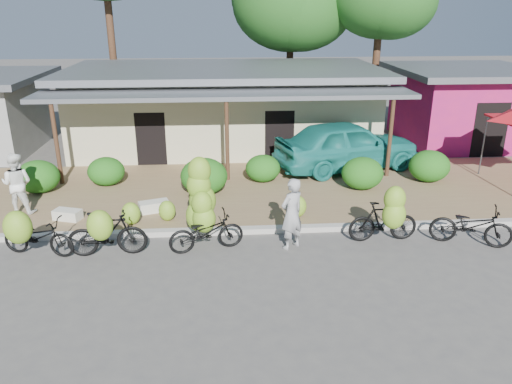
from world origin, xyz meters
TOP-DOWN VIEW (x-y plane):
  - ground at (0.00, 0.00)m, footprint 100.00×100.00m
  - sidewalk at (0.00, 5.00)m, footprint 60.00×6.00m
  - curb at (0.00, 2.00)m, footprint 60.00×0.25m
  - shop_main at (0.00, 10.93)m, footprint 13.00×8.50m
  - shop_pink at (10.50, 10.99)m, footprint 6.00×6.00m
  - tree_center_right at (3.31, 16.61)m, footprint 6.00×5.95m
  - hedge_0 at (-6.06, 5.29)m, footprint 1.35×1.21m
  - hedge_1 at (-4.04, 5.84)m, footprint 1.22×1.09m
  - hedge_2 at (-0.77, 4.78)m, footprint 1.49×1.34m
  - hedge_3 at (1.19, 5.83)m, footprint 1.18×1.06m
  - hedge_4 at (4.35, 4.87)m, footprint 1.35×1.22m
  - hedge_5 at (6.82, 5.44)m, footprint 1.38×1.24m
  - bike_far_left at (-4.74, 0.99)m, footprint 1.96×1.45m
  - bike_left at (-3.01, 0.87)m, footprint 1.94×1.21m
  - bike_center at (-0.69, 1.32)m, footprint 1.99×1.38m
  - bike_right at (3.92, 1.12)m, footprint 1.83×1.18m
  - bike_far_right at (6.08, 0.90)m, footprint 2.12×1.36m
  - loose_banana_a at (-2.71, 2.53)m, footprint 0.51×0.43m
  - loose_banana_b at (-1.75, 2.72)m, footprint 0.47×0.40m
  - loose_banana_c at (1.91, 2.72)m, footprint 0.50×0.43m
  - sack_near at (-2.20, 3.42)m, footprint 0.93×0.65m
  - sack_far at (-4.55, 3.00)m, footprint 0.83×0.60m
  - vendor at (1.50, 1.06)m, footprint 0.81×0.75m
  - bystander at (-6.03, 3.60)m, footprint 0.91×0.74m
  - teal_van at (4.35, 7.00)m, footprint 5.66×3.48m

SIDE VIEW (x-z plane):
  - ground at x=0.00m, z-range 0.00..0.00m
  - sidewalk at x=0.00m, z-range 0.00..0.12m
  - curb at x=0.00m, z-range 0.00..0.15m
  - sack_far at x=-4.55m, z-range 0.12..0.40m
  - sack_near at x=-2.20m, z-range 0.12..0.42m
  - loose_banana_b at x=-1.75m, z-range 0.12..0.71m
  - loose_banana_c at x=1.91m, z-range 0.12..0.75m
  - loose_banana_a at x=-2.71m, z-range 0.12..0.76m
  - bike_far_right at x=6.08m, z-range 0.00..1.05m
  - hedge_3 at x=1.19m, z-range 0.12..1.04m
  - bike_far_left at x=-4.74m, z-range -0.12..1.31m
  - hedge_1 at x=-4.04m, z-range 0.12..1.07m
  - hedge_0 at x=-6.06m, z-range 0.12..1.17m
  - hedge_4 at x=4.35m, z-range 0.12..1.18m
  - bike_left at x=-3.01m, z-range -0.08..1.39m
  - hedge_5 at x=6.82m, z-range 0.12..1.19m
  - hedge_2 at x=-0.77m, z-range 0.12..1.28m
  - bike_right at x=3.92m, z-range -0.15..1.57m
  - bike_center at x=-0.69m, z-range -0.28..2.00m
  - vendor at x=1.50m, z-range 0.00..1.85m
  - bystander at x=-6.03m, z-range 0.12..1.90m
  - teal_van at x=4.35m, z-range 0.12..1.92m
  - shop_pink at x=10.50m, z-range 0.05..3.30m
  - shop_main at x=0.00m, z-range 0.05..3.40m
  - tree_center_right at x=3.31m, z-range 1.84..10.07m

